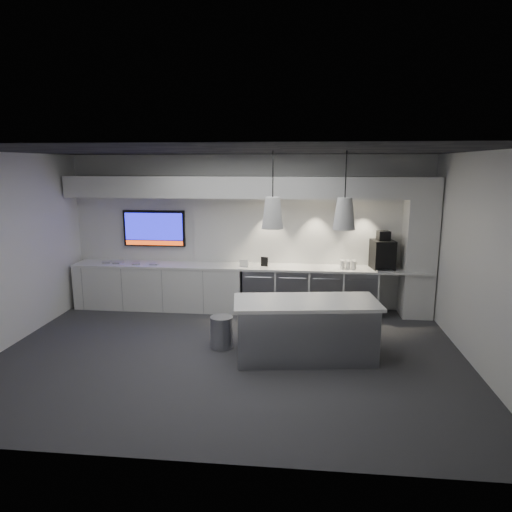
# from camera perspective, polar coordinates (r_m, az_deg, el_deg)

# --- Properties ---
(floor) EXTENTS (7.00, 7.00, 0.00)m
(floor) POSITION_cam_1_polar(r_m,az_deg,el_deg) (7.01, -3.34, -12.32)
(floor) COLOR #303033
(floor) RESTS_ON ground
(ceiling) EXTENTS (7.00, 7.00, 0.00)m
(ceiling) POSITION_cam_1_polar(r_m,az_deg,el_deg) (6.42, -3.66, 13.00)
(ceiling) COLOR black
(ceiling) RESTS_ON wall_back
(wall_back) EXTENTS (7.00, 0.00, 7.00)m
(wall_back) POSITION_cam_1_polar(r_m,az_deg,el_deg) (8.99, -0.90, 2.97)
(wall_back) COLOR silver
(wall_back) RESTS_ON floor
(wall_front) EXTENTS (7.00, 0.00, 7.00)m
(wall_front) POSITION_cam_1_polar(r_m,az_deg,el_deg) (4.19, -9.10, -7.12)
(wall_front) COLOR silver
(wall_front) RESTS_ON floor
(wall_left) EXTENTS (0.00, 7.00, 7.00)m
(wall_left) POSITION_cam_1_polar(r_m,az_deg,el_deg) (7.91, -29.37, 0.33)
(wall_left) COLOR silver
(wall_left) RESTS_ON floor
(wall_right) EXTENTS (0.00, 7.00, 7.00)m
(wall_right) POSITION_cam_1_polar(r_m,az_deg,el_deg) (6.91, 26.48, -0.81)
(wall_right) COLOR silver
(wall_right) RESTS_ON floor
(back_counter) EXTENTS (6.80, 0.65, 0.04)m
(back_counter) POSITION_cam_1_polar(r_m,az_deg,el_deg) (8.79, -1.14, -1.34)
(back_counter) COLOR white
(back_counter) RESTS_ON left_base_cabinets
(left_base_cabinets) EXTENTS (3.30, 0.63, 0.86)m
(left_base_cabinets) POSITION_cam_1_polar(r_m,az_deg,el_deg) (9.27, -11.95, -3.78)
(left_base_cabinets) COLOR silver
(left_base_cabinets) RESTS_ON floor
(fridge_unit_a) EXTENTS (0.60, 0.61, 0.85)m
(fridge_unit_a) POSITION_cam_1_polar(r_m,az_deg,el_deg) (8.87, 0.48, -4.24)
(fridge_unit_a) COLOR #919399
(fridge_unit_a) RESTS_ON floor
(fridge_unit_b) EXTENTS (0.60, 0.61, 0.85)m
(fridge_unit_b) POSITION_cam_1_polar(r_m,az_deg,el_deg) (8.84, 4.56, -4.34)
(fridge_unit_b) COLOR #919399
(fridge_unit_b) RESTS_ON floor
(fridge_unit_c) EXTENTS (0.60, 0.61, 0.85)m
(fridge_unit_c) POSITION_cam_1_polar(r_m,az_deg,el_deg) (8.85, 8.65, -4.42)
(fridge_unit_c) COLOR #919399
(fridge_unit_c) RESTS_ON floor
(fridge_unit_d) EXTENTS (0.60, 0.61, 0.85)m
(fridge_unit_d) POSITION_cam_1_polar(r_m,az_deg,el_deg) (8.90, 12.71, -4.48)
(fridge_unit_d) COLOR #919399
(fridge_unit_d) RESTS_ON floor
(backsplash) EXTENTS (4.60, 0.03, 1.30)m
(backsplash) POSITION_cam_1_polar(r_m,az_deg,el_deg) (8.90, 6.78, 3.13)
(backsplash) COLOR silver
(backsplash) RESTS_ON wall_back
(soffit) EXTENTS (6.90, 0.60, 0.40)m
(soffit) POSITION_cam_1_polar(r_m,az_deg,el_deg) (8.61, -1.16, 8.62)
(soffit) COLOR silver
(soffit) RESTS_ON wall_back
(column) EXTENTS (0.55, 0.55, 2.60)m
(column) POSITION_cam_1_polar(r_m,az_deg,el_deg) (8.93, 19.71, 0.94)
(column) COLOR silver
(column) RESTS_ON floor
(wall_tv) EXTENTS (1.25, 0.07, 0.72)m
(wall_tv) POSITION_cam_1_polar(r_m,az_deg,el_deg) (9.35, -12.61, 3.39)
(wall_tv) COLOR black
(wall_tv) RESTS_ON wall_back
(island) EXTENTS (2.19, 1.17, 0.88)m
(island) POSITION_cam_1_polar(r_m,az_deg,el_deg) (6.80, 6.22, -9.10)
(island) COLOR #919399
(island) RESTS_ON floor
(bin) EXTENTS (0.45, 0.45, 0.50)m
(bin) POSITION_cam_1_polar(r_m,az_deg,el_deg) (7.23, -4.31, -9.46)
(bin) COLOR #919399
(bin) RESTS_ON floor
(coffee_machine) EXTENTS (0.45, 0.61, 0.71)m
(coffee_machine) POSITION_cam_1_polar(r_m,az_deg,el_deg) (8.81, 15.53, 0.35)
(coffee_machine) COLOR black
(coffee_machine) RESTS_ON back_counter
(sign_black) EXTENTS (0.14, 0.06, 0.18)m
(sign_black) POSITION_cam_1_polar(r_m,az_deg,el_deg) (8.71, 1.06, -0.71)
(sign_black) COLOR black
(sign_black) RESTS_ON back_counter
(sign_white) EXTENTS (0.18, 0.07, 0.14)m
(sign_white) POSITION_cam_1_polar(r_m,az_deg,el_deg) (8.67, -1.52, -0.91)
(sign_white) COLOR white
(sign_white) RESTS_ON back_counter
(cup_cluster) EXTENTS (0.29, 0.19, 0.16)m
(cup_cluster) POSITION_cam_1_polar(r_m,az_deg,el_deg) (8.68, 11.43, -1.06)
(cup_cluster) COLOR silver
(cup_cluster) RESTS_ON back_counter
(tray_a) EXTENTS (0.18, 0.18, 0.02)m
(tray_a) POSITION_cam_1_polar(r_m,az_deg,el_deg) (9.50, -18.12, -0.75)
(tray_a) COLOR #9A9A9A
(tray_a) RESTS_ON back_counter
(tray_b) EXTENTS (0.18, 0.18, 0.02)m
(tray_b) POSITION_cam_1_polar(r_m,az_deg,el_deg) (9.38, -16.86, -0.81)
(tray_b) COLOR #9A9A9A
(tray_b) RESTS_ON back_counter
(tray_c) EXTENTS (0.20, 0.20, 0.02)m
(tray_c) POSITION_cam_1_polar(r_m,az_deg,el_deg) (9.22, -14.77, -0.91)
(tray_c) COLOR #9A9A9A
(tray_c) RESTS_ON back_counter
(tray_d) EXTENTS (0.16, 0.16, 0.02)m
(tray_d) POSITION_cam_1_polar(r_m,az_deg,el_deg) (9.09, -12.58, -0.97)
(tray_d) COLOR #9A9A9A
(tray_d) RESTS_ON back_counter
(pendant_left) EXTENTS (0.31, 0.31, 1.14)m
(pendant_left) POSITION_cam_1_polar(r_m,az_deg,el_deg) (6.42, 2.09, 5.43)
(pendant_left) COLOR silver
(pendant_left) RESTS_ON ceiling
(pendant_right) EXTENTS (0.31, 0.31, 1.14)m
(pendant_right) POSITION_cam_1_polar(r_m,az_deg,el_deg) (6.43, 10.99, 5.24)
(pendant_right) COLOR silver
(pendant_right) RESTS_ON ceiling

